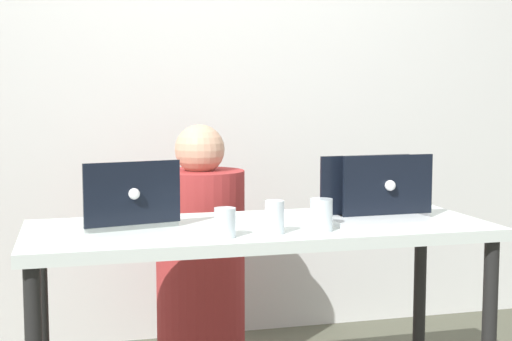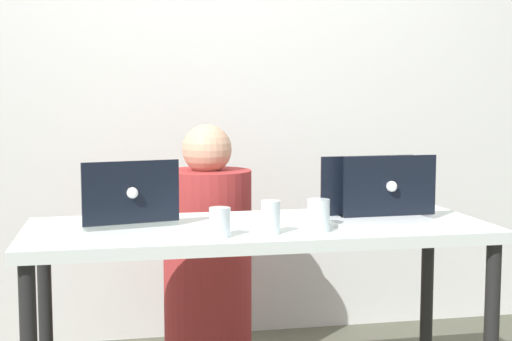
{
  "view_description": "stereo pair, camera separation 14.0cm",
  "coord_description": "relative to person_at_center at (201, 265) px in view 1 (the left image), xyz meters",
  "views": [
    {
      "loc": [
        -0.62,
        -2.33,
        1.19
      ],
      "look_at": [
        0.0,
        0.06,
        0.94
      ],
      "focal_mm": 50.0,
      "sensor_mm": 36.0,
      "label": 1
    },
    {
      "loc": [
        -0.48,
        -2.36,
        1.19
      ],
      "look_at": [
        0.0,
        0.06,
        0.94
      ],
      "focal_mm": 50.0,
      "sensor_mm": 36.0,
      "label": 2
    }
  ],
  "objects": [
    {
      "name": "laptop_front_right",
      "position": [
        0.5,
        -0.66,
        0.33
      ],
      "size": [
        0.37,
        0.28,
        0.23
      ],
      "rotation": [
        0.0,
        0.0,
        0.07
      ],
      "color": "silver",
      "rests_on": "desk"
    },
    {
      "name": "desk",
      "position": [
        0.1,
        -0.62,
        0.2
      ],
      "size": [
        1.58,
        0.6,
        0.76
      ],
      "color": "silver",
      "rests_on": "ground"
    },
    {
      "name": "person_at_center",
      "position": [
        0.0,
        0.0,
        0.0
      ],
      "size": [
        0.42,
        0.42,
        1.08
      ],
      "rotation": [
        0.0,
        0.0,
        3.26
      ],
      "color": "#9D2D2D",
      "rests_on": "ground"
    },
    {
      "name": "laptop_back_right",
      "position": [
        0.56,
        -0.56,
        0.33
      ],
      "size": [
        0.35,
        0.28,
        0.23
      ],
      "rotation": [
        0.0,
        0.0,
        3.18
      ],
      "color": "silver",
      "rests_on": "desk"
    },
    {
      "name": "water_glass_left",
      "position": [
        -0.07,
        -0.81,
        0.32
      ],
      "size": [
        0.07,
        0.07,
        0.09
      ],
      "color": "silver",
      "rests_on": "desk"
    },
    {
      "name": "water_glass_right",
      "position": [
        0.26,
        -0.78,
        0.32
      ],
      "size": [
        0.07,
        0.07,
        0.11
      ],
      "color": "silver",
      "rests_on": "desk"
    },
    {
      "name": "back_wall",
      "position": [
        0.1,
        0.56,
        0.8
      ],
      "size": [
        4.5,
        0.1,
        2.55
      ],
      "primitive_type": "cube",
      "color": "silver",
      "rests_on": "ground"
    },
    {
      "name": "water_glass_center",
      "position": [
        0.1,
        -0.79,
        0.33
      ],
      "size": [
        0.06,
        0.06,
        0.11
      ],
      "color": "silver",
      "rests_on": "desk"
    },
    {
      "name": "laptop_back_left",
      "position": [
        -0.35,
        -0.54,
        0.33
      ],
      "size": [
        0.37,
        0.3,
        0.23
      ],
      "rotation": [
        0.0,
        0.0,
        3.36
      ],
      "color": "silver",
      "rests_on": "desk"
    }
  ]
}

